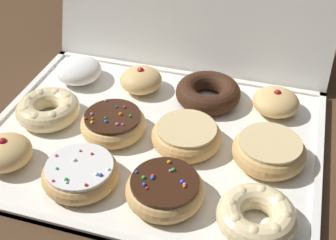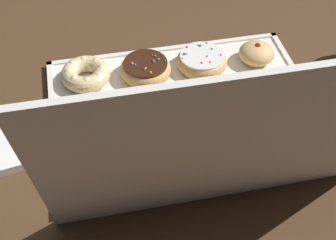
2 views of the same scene
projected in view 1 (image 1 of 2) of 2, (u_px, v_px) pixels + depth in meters
ground_plane at (152, 142)px, 0.79m from camera, size 3.00×3.00×0.00m
donut_box at (152, 140)px, 0.78m from camera, size 0.57×0.43×0.01m
jelly_filled_donut_0 at (6, 152)px, 0.72m from camera, size 0.08×0.08×0.05m
sprinkle_donut_1 at (80, 173)px, 0.69m from camera, size 0.12×0.12×0.04m
sprinkle_donut_2 at (165, 189)px, 0.66m from camera, size 0.12×0.12×0.04m
cruller_donut_3 at (257, 216)px, 0.62m from camera, size 0.11×0.11×0.04m
cruller_donut_4 at (47, 109)px, 0.81m from camera, size 0.11×0.11×0.04m
sprinkle_donut_5 at (113, 124)px, 0.78m from camera, size 0.11×0.11×0.04m
glazed_ring_donut_6 at (186, 136)px, 0.76m from camera, size 0.12×0.12×0.04m
glazed_ring_donut_7 at (269, 152)px, 0.72m from camera, size 0.12×0.12×0.04m
powdered_filled_donut_8 at (79, 70)px, 0.91m from camera, size 0.09×0.09×0.05m
jelly_filled_donut_9 at (141, 80)px, 0.88m from camera, size 0.08×0.08×0.05m
chocolate_cake_ring_donut_10 at (208, 93)px, 0.85m from camera, size 0.12×0.12×0.04m
jelly_filled_donut_11 at (276, 102)px, 0.83m from camera, size 0.08×0.08×0.05m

